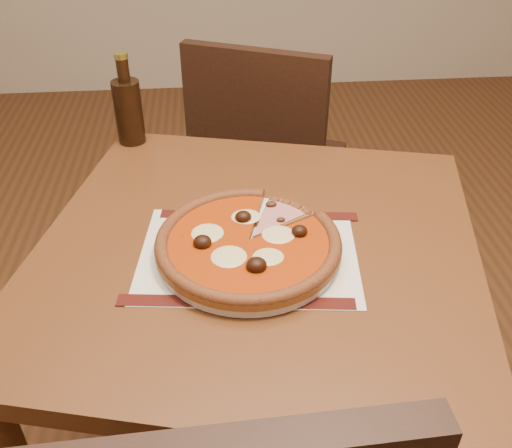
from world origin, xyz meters
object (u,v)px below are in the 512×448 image
at_px(plate, 248,250).
at_px(bottle, 128,109).
at_px(chair_far, 265,157).
at_px(water_glass, 131,125).
at_px(table, 257,285).
at_px(pizza, 248,242).

bearing_deg(plate, bottle, 117.79).
bearing_deg(chair_far, water_glass, 66.17).
bearing_deg(plate, chair_far, 81.92).
distance_m(chair_far, plate, 0.84).
bearing_deg(chair_far, bottle, 66.61).
bearing_deg(table, plate, -118.99).
xyz_separation_m(plate, water_glass, (-0.25, 0.47, 0.03)).
bearing_deg(bottle, plate, -62.21).
relative_size(chair_far, pizza, 2.70).
bearing_deg(table, bottle, 121.36).
height_order(chair_far, pizza, chair_far).
xyz_separation_m(chair_far, pizza, (-0.11, -0.80, 0.27)).
relative_size(chair_far, bottle, 4.11).
xyz_separation_m(chair_far, bottle, (-0.36, -0.33, 0.33)).
bearing_deg(pizza, table, 60.99).
distance_m(table, pizza, 0.14).
bearing_deg(plate, table, 61.01).
bearing_deg(table, pizza, -119.01).
bearing_deg(plate, pizza, -131.35).
bearing_deg(pizza, water_glass, 117.66).
bearing_deg(water_glass, chair_far, 42.35).
height_order(table, bottle, bottle).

